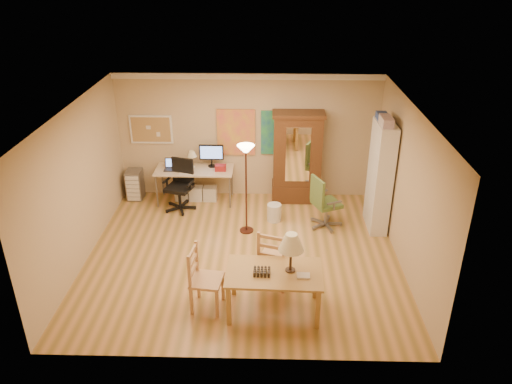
{
  "coord_description": "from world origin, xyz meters",
  "views": [
    {
      "loc": [
        0.44,
        -7.51,
        4.93
      ],
      "look_at": [
        0.23,
        0.3,
        1.12
      ],
      "focal_mm": 35.0,
      "sensor_mm": 36.0,
      "label": 1
    }
  ],
  "objects_px": {
    "armoire": "(297,163)",
    "bookshelf": "(380,177)",
    "office_chair_green": "(324,213)",
    "dining_table": "(280,264)",
    "office_chair_black": "(180,196)",
    "computer_desk": "(197,181)"
  },
  "relations": [
    {
      "from": "dining_table",
      "to": "bookshelf",
      "type": "xyz_separation_m",
      "value": [
        1.92,
        2.61,
        0.22
      ]
    },
    {
      "from": "bookshelf",
      "to": "computer_desk",
      "type": "bearing_deg",
      "value": 164.23
    },
    {
      "from": "office_chair_green",
      "to": "armoire",
      "type": "relative_size",
      "value": 0.54
    },
    {
      "from": "computer_desk",
      "to": "bookshelf",
      "type": "bearing_deg",
      "value": -15.77
    },
    {
      "from": "computer_desk",
      "to": "office_chair_black",
      "type": "bearing_deg",
      "value": -125.73
    },
    {
      "from": "office_chair_black",
      "to": "armoire",
      "type": "distance_m",
      "value": 2.55
    },
    {
      "from": "dining_table",
      "to": "office_chair_green",
      "type": "distance_m",
      "value": 2.78
    },
    {
      "from": "armoire",
      "to": "bookshelf",
      "type": "distance_m",
      "value": 1.88
    },
    {
      "from": "dining_table",
      "to": "bookshelf",
      "type": "relative_size",
      "value": 0.67
    },
    {
      "from": "office_chair_green",
      "to": "dining_table",
      "type": "bearing_deg",
      "value": -109.65
    },
    {
      "from": "dining_table",
      "to": "armoire",
      "type": "bearing_deg",
      "value": 83.64
    },
    {
      "from": "bookshelf",
      "to": "office_chair_green",
      "type": "bearing_deg",
      "value": -177.38
    },
    {
      "from": "armoire",
      "to": "bookshelf",
      "type": "relative_size",
      "value": 0.93
    },
    {
      "from": "office_chair_black",
      "to": "office_chair_green",
      "type": "relative_size",
      "value": 1.0
    },
    {
      "from": "dining_table",
      "to": "office_chair_green",
      "type": "bearing_deg",
      "value": 70.35
    },
    {
      "from": "dining_table",
      "to": "office_chair_green",
      "type": "relative_size",
      "value": 1.34
    },
    {
      "from": "armoire",
      "to": "bookshelf",
      "type": "bearing_deg",
      "value": -36.42
    },
    {
      "from": "office_chair_green",
      "to": "bookshelf",
      "type": "bearing_deg",
      "value": 2.62
    },
    {
      "from": "armoire",
      "to": "office_chair_green",
      "type": "bearing_deg",
      "value": -66.58
    },
    {
      "from": "computer_desk",
      "to": "office_chair_green",
      "type": "xyz_separation_m",
      "value": [
        2.64,
        -1.08,
        -0.17
      ]
    },
    {
      "from": "computer_desk",
      "to": "armoire",
      "type": "distance_m",
      "value": 2.18
    },
    {
      "from": "dining_table",
      "to": "office_chair_black",
      "type": "distance_m",
      "value": 3.85
    }
  ]
}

